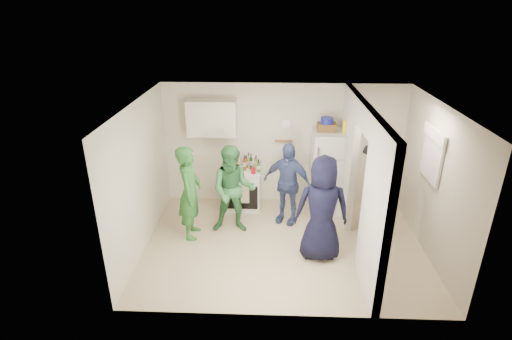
{
  "coord_description": "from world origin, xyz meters",
  "views": [
    {
      "loc": [
        -0.25,
        -5.92,
        3.98
      ],
      "look_at": [
        -0.5,
        0.4,
        1.25
      ],
      "focal_mm": 28.0,
      "sensor_mm": 36.0,
      "label": 1
    }
  ],
  "objects_px": {
    "blue_bowl": "(327,120)",
    "person_green_center": "(233,190)",
    "person_nook": "(379,191)",
    "person_green_left": "(190,193)",
    "stove": "(243,188)",
    "person_denim": "(287,183)",
    "fridge": "(329,172)",
    "yellow_cup_stack_top": "(345,127)",
    "person_navy": "(322,209)",
    "wicker_basket": "(326,127)"
  },
  "relations": [
    {
      "from": "blue_bowl",
      "to": "person_green_center",
      "type": "relative_size",
      "value": 0.15
    },
    {
      "from": "blue_bowl",
      "to": "person_nook",
      "type": "height_order",
      "value": "person_nook"
    },
    {
      "from": "person_nook",
      "to": "person_green_left",
      "type": "bearing_deg",
      "value": -92.14
    },
    {
      "from": "person_green_left",
      "to": "person_green_center",
      "type": "height_order",
      "value": "person_green_left"
    },
    {
      "from": "stove",
      "to": "person_green_left",
      "type": "xyz_separation_m",
      "value": [
        -0.85,
        -1.11,
        0.44
      ]
    },
    {
      "from": "person_green_center",
      "to": "person_denim",
      "type": "distance_m",
      "value": 1.04
    },
    {
      "from": "fridge",
      "to": "yellow_cup_stack_top",
      "type": "bearing_deg",
      "value": -24.44
    },
    {
      "from": "stove",
      "to": "person_navy",
      "type": "distance_m",
      "value": 2.21
    },
    {
      "from": "stove",
      "to": "yellow_cup_stack_top",
      "type": "distance_m",
      "value": 2.36
    },
    {
      "from": "wicker_basket",
      "to": "person_navy",
      "type": "bearing_deg",
      "value": -97.41
    },
    {
      "from": "yellow_cup_stack_top",
      "to": "stove",
      "type": "bearing_deg",
      "value": 176.12
    },
    {
      "from": "fridge",
      "to": "person_navy",
      "type": "distance_m",
      "value": 1.67
    },
    {
      "from": "person_green_center",
      "to": "fridge",
      "type": "bearing_deg",
      "value": 25.02
    },
    {
      "from": "wicker_basket",
      "to": "person_green_left",
      "type": "xyz_separation_m",
      "value": [
        -2.45,
        -1.13,
        -0.88
      ]
    },
    {
      "from": "wicker_basket",
      "to": "blue_bowl",
      "type": "xyz_separation_m",
      "value": [
        0.0,
        0.0,
        0.13
      ]
    },
    {
      "from": "person_denim",
      "to": "person_navy",
      "type": "xyz_separation_m",
      "value": [
        0.52,
        -1.13,
        0.09
      ]
    },
    {
      "from": "yellow_cup_stack_top",
      "to": "fridge",
      "type": "bearing_deg",
      "value": 155.56
    },
    {
      "from": "wicker_basket",
      "to": "person_green_left",
      "type": "bearing_deg",
      "value": -155.33
    },
    {
      "from": "wicker_basket",
      "to": "yellow_cup_stack_top",
      "type": "height_order",
      "value": "yellow_cup_stack_top"
    },
    {
      "from": "person_green_center",
      "to": "yellow_cup_stack_top",
      "type": "bearing_deg",
      "value": 20.1
    },
    {
      "from": "person_green_center",
      "to": "person_nook",
      "type": "distance_m",
      "value": 2.53
    },
    {
      "from": "person_green_center",
      "to": "person_denim",
      "type": "height_order",
      "value": "person_green_center"
    },
    {
      "from": "person_green_center",
      "to": "person_navy",
      "type": "xyz_separation_m",
      "value": [
        1.49,
        -0.75,
        0.06
      ]
    },
    {
      "from": "yellow_cup_stack_top",
      "to": "wicker_basket",
      "type": "bearing_deg",
      "value": 154.89
    },
    {
      "from": "person_green_left",
      "to": "person_nook",
      "type": "bearing_deg",
      "value": -90.61
    },
    {
      "from": "wicker_basket",
      "to": "person_nook",
      "type": "relative_size",
      "value": 0.18
    },
    {
      "from": "stove",
      "to": "person_green_left",
      "type": "distance_m",
      "value": 1.46
    },
    {
      "from": "stove",
      "to": "person_denim",
      "type": "bearing_deg",
      "value": -31.84
    },
    {
      "from": "stove",
      "to": "blue_bowl",
      "type": "xyz_separation_m",
      "value": [
        1.6,
        0.02,
        1.44
      ]
    },
    {
      "from": "wicker_basket",
      "to": "blue_bowl",
      "type": "height_order",
      "value": "blue_bowl"
    },
    {
      "from": "yellow_cup_stack_top",
      "to": "person_denim",
      "type": "distance_m",
      "value": 1.5
    },
    {
      "from": "person_green_left",
      "to": "person_navy",
      "type": "relative_size",
      "value": 0.96
    },
    {
      "from": "fridge",
      "to": "stove",
      "type": "bearing_deg",
      "value": 178.99
    },
    {
      "from": "blue_bowl",
      "to": "person_green_left",
      "type": "distance_m",
      "value": 2.88
    },
    {
      "from": "yellow_cup_stack_top",
      "to": "person_green_left",
      "type": "relative_size",
      "value": 0.15
    },
    {
      "from": "person_green_left",
      "to": "person_navy",
      "type": "height_order",
      "value": "person_navy"
    },
    {
      "from": "yellow_cup_stack_top",
      "to": "person_navy",
      "type": "relative_size",
      "value": 0.14
    },
    {
      "from": "person_green_center",
      "to": "person_nook",
      "type": "xyz_separation_m",
      "value": [
        2.51,
        -0.22,
        0.14
      ]
    },
    {
      "from": "wicker_basket",
      "to": "yellow_cup_stack_top",
      "type": "xyz_separation_m",
      "value": [
        0.32,
        -0.15,
        0.05
      ]
    },
    {
      "from": "yellow_cup_stack_top",
      "to": "person_nook",
      "type": "relative_size",
      "value": 0.13
    },
    {
      "from": "yellow_cup_stack_top",
      "to": "person_green_left",
      "type": "bearing_deg",
      "value": -160.6
    },
    {
      "from": "wicker_basket",
      "to": "person_navy",
      "type": "relative_size",
      "value": 0.2
    },
    {
      "from": "yellow_cup_stack_top",
      "to": "person_denim",
      "type": "xyz_separation_m",
      "value": [
        -1.06,
        -0.41,
        -0.99
      ]
    },
    {
      "from": "person_green_center",
      "to": "person_nook",
      "type": "height_order",
      "value": "person_nook"
    },
    {
      "from": "stove",
      "to": "person_green_center",
      "type": "distance_m",
      "value": 1.0
    },
    {
      "from": "yellow_cup_stack_top",
      "to": "person_denim",
      "type": "relative_size",
      "value": 0.16
    },
    {
      "from": "person_green_left",
      "to": "blue_bowl",
      "type": "bearing_deg",
      "value": -65.44
    },
    {
      "from": "person_green_center",
      "to": "person_navy",
      "type": "height_order",
      "value": "person_navy"
    },
    {
      "from": "person_denim",
      "to": "yellow_cup_stack_top",
      "type": "bearing_deg",
      "value": 43.61
    },
    {
      "from": "person_green_left",
      "to": "stove",
      "type": "bearing_deg",
      "value": -37.71
    }
  ]
}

